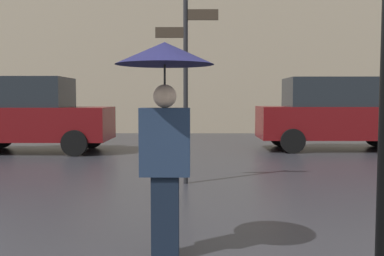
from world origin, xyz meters
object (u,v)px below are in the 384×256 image
at_px(pedestrian_with_umbrella, 165,95).
at_px(street_signpost, 186,74).
at_px(parked_car_left, 335,114).
at_px(parked_car_right, 32,115).

height_order(pedestrian_with_umbrella, street_signpost, street_signpost).
xyz_separation_m(parked_car_left, street_signpost, (-4.20, -5.11, 0.87)).
relative_size(parked_car_left, street_signpost, 1.43).
bearing_deg(pedestrian_with_umbrella, parked_car_right, -134.07).
height_order(parked_car_left, parked_car_right, parked_car_left).
xyz_separation_m(parked_car_right, street_signpost, (4.38, -4.52, 0.87)).
relative_size(pedestrian_with_umbrella, parked_car_right, 0.48).
bearing_deg(parked_car_right, street_signpost, -56.35).
distance_m(parked_car_left, street_signpost, 6.67).
bearing_deg(parked_car_left, pedestrian_with_umbrella, 76.65).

